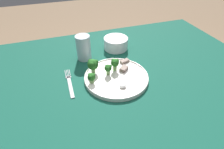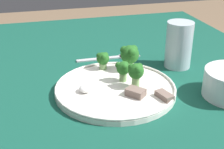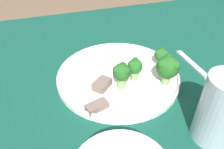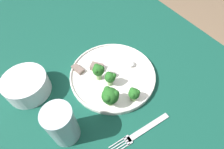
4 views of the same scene
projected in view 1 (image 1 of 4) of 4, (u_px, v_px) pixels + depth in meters
name	position (u px, v px, depth m)	size (l,w,h in m)	color
table	(120.00, 88.00, 0.88)	(1.39, 0.97, 0.77)	#114738
dinner_plate	(116.00, 77.00, 0.79)	(0.29, 0.29, 0.02)	white
fork	(70.00, 83.00, 0.77)	(0.02, 0.19, 0.00)	#B2B2B7
cream_bowl	(116.00, 44.00, 0.99)	(0.13, 0.13, 0.06)	silver
drinking_glass	(84.00, 49.00, 0.89)	(0.07, 0.07, 0.13)	#B2C1CC
broccoli_floret_near_rim_left	(115.00, 63.00, 0.80)	(0.04, 0.04, 0.06)	#7FA866
broccoli_floret_center_left	(108.00, 69.00, 0.78)	(0.03, 0.03, 0.05)	#7FA866
broccoli_floret_back_left	(92.00, 77.00, 0.74)	(0.03, 0.03, 0.05)	#7FA866
broccoli_floret_front_left	(93.00, 64.00, 0.78)	(0.05, 0.05, 0.07)	#7FA866
meat_slice_front_slice	(124.00, 69.00, 0.82)	(0.05, 0.05, 0.02)	#756056
meat_slice_middle_slice	(125.00, 61.00, 0.87)	(0.05, 0.03, 0.01)	#756056
sauce_dollop	(123.00, 85.00, 0.73)	(0.03, 0.03, 0.02)	white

